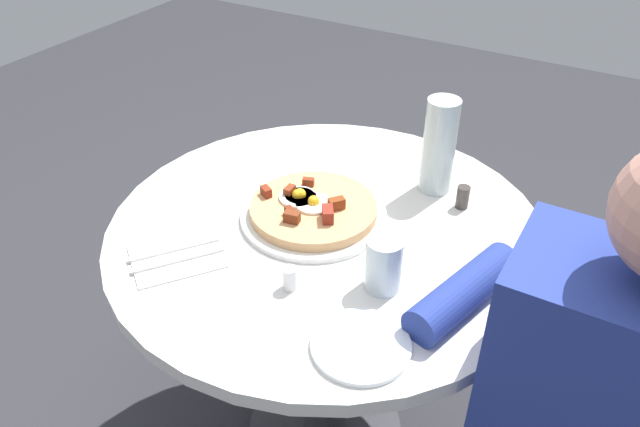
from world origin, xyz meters
The scene contains 11 objects.
dining_table centered at (0.00, 0.00, 0.54)m, with size 0.91×0.91×0.70m.
pizza_plate centered at (-0.04, 0.01, 0.71)m, with size 0.31×0.31×0.01m, color white.
breakfast_pizza centered at (-0.04, 0.01, 0.73)m, with size 0.27×0.27×0.05m.
bread_plate centered at (0.22, -0.27, 0.71)m, with size 0.17×0.17×0.01m, color white.
napkin centered at (-0.20, -0.24, 0.70)m, with size 0.17×0.14×0.00m, color white.
fork centered at (-0.19, -0.25, 0.71)m, with size 0.18×0.01×0.01m, color silver.
knife centered at (-0.22, -0.23, 0.71)m, with size 0.18×0.01×0.01m, color silver.
water_glass centered at (0.18, -0.12, 0.75)m, with size 0.07×0.07×0.11m, color silver.
water_bottle centered at (0.14, 0.24, 0.81)m, with size 0.07×0.07×0.22m, color silver.
salt_shaker centered at (0.04, -0.20, 0.72)m, with size 0.03×0.03×0.05m, color white.
pepper_shaker centered at (0.22, 0.20, 0.73)m, with size 0.03×0.03×0.05m, color #3F3833.
Camera 1 is at (0.51, -0.92, 1.48)m, focal length 35.01 mm.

